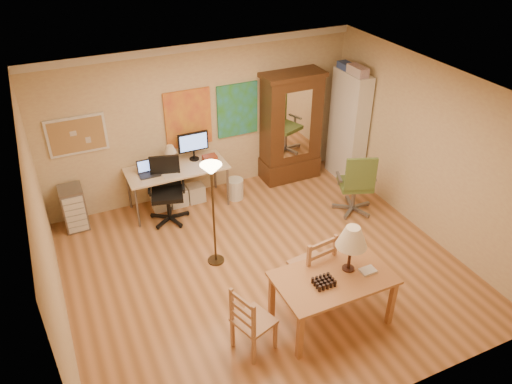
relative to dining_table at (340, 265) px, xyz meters
name	(u,v)px	position (x,y,z in m)	size (l,w,h in m)	color
floor	(264,268)	(-0.43, 1.24, -0.86)	(5.50, 5.50, 0.00)	#925C33
crown_molding	(198,46)	(-0.43, 3.70, 1.78)	(5.50, 0.08, 0.12)	white
corkboard	(77,135)	(-2.48, 3.71, 0.64)	(0.90, 0.04, 0.62)	tan
art_panel_left	(188,119)	(-0.68, 3.71, 0.59)	(0.80, 0.04, 1.00)	yellow
art_panel_right	(237,110)	(0.22, 3.71, 0.59)	(0.75, 0.04, 0.95)	teal
dining_table	(340,265)	(0.00, 0.00, 0.00)	(1.45, 0.87, 1.37)	#9B5433
ladder_chair_back	(312,267)	(-0.08, 0.48, -0.38)	(0.54, 0.52, 1.04)	#A16D49
ladder_chair_left	(252,322)	(-1.20, -0.03, -0.43)	(0.53, 0.54, 0.94)	#A16D49
torchiere_lamp	(212,186)	(-1.01, 1.70, 0.46)	(0.30, 0.30, 1.65)	#392A17
computer_desk	(179,182)	(-1.02, 3.39, -0.40)	(1.68, 0.74, 1.27)	beige
office_chair_black	(168,204)	(-1.32, 3.06, -0.57)	(0.67, 0.67, 1.09)	black
office_chair_green	(354,197)	(1.60, 1.95, -0.56)	(0.70, 0.70, 1.14)	slate
drawer_cart	(74,208)	(-2.77, 3.48, -0.50)	(0.36, 0.44, 0.73)	slate
armoire	(291,134)	(1.17, 3.48, 0.03)	(1.12, 0.53, 2.06)	#3B2810
bookshelf	(348,128)	(2.12, 3.04, 0.16)	(0.31, 0.83, 2.07)	white
wastebin	(235,189)	(-0.07, 3.20, -0.68)	(0.30, 0.30, 0.37)	silver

